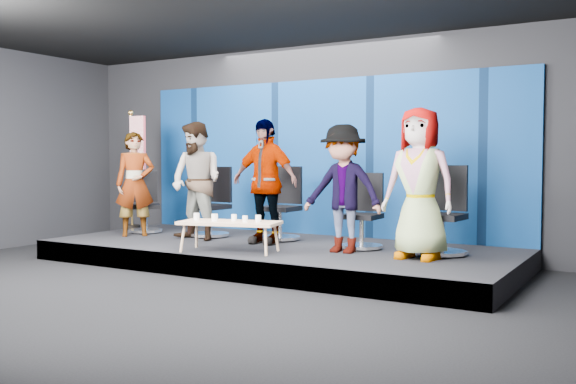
% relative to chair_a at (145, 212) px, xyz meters
% --- Properties ---
extents(ground, '(10.00, 10.00, 0.00)m').
position_rel_chair_a_xyz_m(ground, '(2.77, -2.67, -0.65)').
color(ground, black).
rests_on(ground, ground).
extents(room_walls, '(10.02, 8.02, 3.51)m').
position_rel_chair_a_xyz_m(room_walls, '(2.77, -2.67, 1.78)').
color(room_walls, black).
rests_on(room_walls, ground).
extents(riser, '(7.00, 3.00, 0.30)m').
position_rel_chair_a_xyz_m(riser, '(2.77, -0.17, -0.50)').
color(riser, black).
rests_on(riser, ground).
extents(backdrop, '(7.00, 0.08, 2.60)m').
position_rel_chair_a_xyz_m(backdrop, '(2.77, 1.28, 0.95)').
color(backdrop, navy).
rests_on(backdrop, riser).
extents(chair_a, '(0.85, 0.85, 1.06)m').
position_rel_chair_a_xyz_m(chair_a, '(0.00, 0.00, 0.00)').
color(chair_a, silver).
rests_on(chair_a, riser).
extents(panelist_a, '(0.74, 0.74, 1.72)m').
position_rel_chair_a_xyz_m(panelist_a, '(0.21, -0.46, 0.51)').
color(panelist_a, black).
rests_on(panelist_a, riser).
extents(chair_b, '(0.70, 0.70, 1.15)m').
position_rel_chair_a_xyz_m(chair_b, '(1.36, 0.12, 0.03)').
color(chair_b, silver).
rests_on(chair_b, riser).
extents(panelist_b, '(0.96, 0.77, 1.86)m').
position_rel_chair_a_xyz_m(panelist_b, '(1.44, -0.39, 0.58)').
color(panelist_b, black).
rests_on(panelist_b, riser).
extents(chair_c, '(0.65, 0.65, 1.16)m').
position_rel_chair_a_xyz_m(chair_c, '(2.57, 0.33, 0.03)').
color(chair_c, silver).
rests_on(chair_c, riser).
extents(panelist_c, '(1.10, 0.46, 1.87)m').
position_rel_chair_a_xyz_m(panelist_c, '(2.57, -0.18, 0.59)').
color(panelist_c, black).
rests_on(panelist_c, riser).
extents(chair_d, '(0.61, 0.61, 1.08)m').
position_rel_chair_a_xyz_m(chair_d, '(4.07, 0.08, 0.00)').
color(chair_d, silver).
rests_on(chair_d, riser).
extents(panelist_d, '(1.13, 0.66, 1.74)m').
position_rel_chair_a_xyz_m(panelist_d, '(3.99, -0.42, 0.52)').
color(panelist_d, black).
rests_on(panelist_d, riser).
extents(chair_e, '(0.72, 0.72, 1.19)m').
position_rel_chair_a_xyz_m(chair_e, '(5.23, 0.07, 0.04)').
color(chair_e, silver).
rests_on(chair_e, riser).
extents(panelist_e, '(0.99, 0.68, 1.93)m').
position_rel_chair_a_xyz_m(panelist_e, '(5.06, -0.41, 0.62)').
color(panelist_e, black).
rests_on(panelist_e, riser).
extents(coffee_table, '(1.47, 0.89, 0.42)m').
position_rel_chair_a_xyz_m(coffee_table, '(2.62, -1.15, 0.04)').
color(coffee_table, tan).
rests_on(coffee_table, riser).
extents(mug_a, '(0.08, 0.08, 0.10)m').
position_rel_chair_a_xyz_m(mug_a, '(2.12, -1.25, 0.12)').
color(mug_a, white).
rests_on(mug_a, coffee_table).
extents(mug_b, '(0.09, 0.09, 0.10)m').
position_rel_chair_a_xyz_m(mug_b, '(2.46, -1.27, 0.12)').
color(mug_b, white).
rests_on(mug_b, coffee_table).
extents(mug_c, '(0.08, 0.08, 0.09)m').
position_rel_chair_a_xyz_m(mug_c, '(2.63, -1.06, 0.12)').
color(mug_c, white).
rests_on(mug_c, coffee_table).
extents(mug_d, '(0.07, 0.07, 0.09)m').
position_rel_chair_a_xyz_m(mug_d, '(2.87, -1.13, 0.12)').
color(mug_d, white).
rests_on(mug_d, coffee_table).
extents(mug_e, '(0.08, 0.08, 0.09)m').
position_rel_chair_a_xyz_m(mug_e, '(3.00, -1.02, 0.12)').
color(mug_e, white).
rests_on(mug_e, coffee_table).
extents(flag_stand, '(0.49, 0.29, 2.15)m').
position_rel_chair_a_xyz_m(flag_stand, '(-0.37, 0.16, 0.79)').
color(flag_stand, black).
rests_on(flag_stand, riser).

